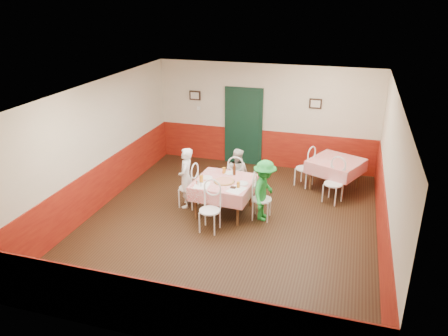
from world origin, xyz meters
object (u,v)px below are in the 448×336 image
(second_table, at_px, (335,175))
(pizza, at_px, (224,181))
(glass_c, at_px, (224,170))
(beer_bottle, at_px, (234,170))
(glass_b, at_px, (238,185))
(chair_left, at_px, (188,188))
(diner_far, at_px, (237,173))
(chair_second_b, at_px, (333,184))
(main_table, at_px, (224,197))
(glass_a, at_px, (201,179))
(diner_left, at_px, (186,178))
(chair_right, at_px, (262,199))
(chair_far, at_px, (236,179))
(diner_right, at_px, (264,190))
(chair_near, at_px, (210,211))
(chair_second_a, at_px, (304,169))
(wallet, at_px, (233,187))

(second_table, bearing_deg, pizza, -137.70)
(glass_c, height_order, beer_bottle, beer_bottle)
(second_table, bearing_deg, glass_b, -130.10)
(chair_left, relative_size, diner_far, 0.76)
(second_table, height_order, glass_b, glass_b)
(chair_second_b, bearing_deg, glass_c, -137.03)
(glass_c, bearing_deg, main_table, -73.55)
(chair_second_b, xyz_separation_m, glass_c, (-2.36, -0.81, 0.38))
(main_table, distance_m, beer_bottle, 0.64)
(glass_a, height_order, diner_left, diner_left)
(chair_right, xyz_separation_m, pizza, (-0.82, -0.03, 0.32))
(chair_far, distance_m, diner_left, 1.26)
(pizza, distance_m, glass_c, 0.49)
(glass_c, bearing_deg, glass_b, -52.29)
(beer_bottle, bearing_deg, diner_left, -162.83)
(second_table, relative_size, pizza, 2.65)
(glass_c, bearing_deg, chair_far, 70.66)
(main_table, relative_size, chair_far, 1.36)
(diner_left, xyz_separation_m, diner_right, (1.80, -0.10, -0.02))
(chair_far, height_order, chair_near, same)
(chair_second_b, bearing_deg, glass_b, -117.85)
(chair_far, xyz_separation_m, chair_near, (-0.09, -1.70, 0.00))
(chair_near, bearing_deg, main_table, 89.44)
(main_table, relative_size, glass_c, 8.95)
(diner_far, bearing_deg, chair_second_a, -130.54)
(chair_second_a, bearing_deg, chair_right, 6.00)
(chair_left, relative_size, chair_second_b, 1.00)
(chair_left, distance_m, chair_second_a, 3.02)
(glass_a, distance_m, beer_bottle, 0.82)
(chair_second_b, bearing_deg, pizza, -126.18)
(pizza, distance_m, diner_left, 0.94)
(chair_far, bearing_deg, chair_left, 34.02)
(chair_near, relative_size, glass_c, 6.60)
(chair_right, height_order, glass_c, chair_right)
(glass_b, xyz_separation_m, diner_right, (0.51, 0.21, -0.16))
(glass_b, bearing_deg, second_table, 49.90)
(chair_far, height_order, chair_second_a, same)
(chair_second_b, height_order, beer_bottle, beer_bottle)
(diner_left, distance_m, diner_far, 1.28)
(glass_a, relative_size, beer_bottle, 0.63)
(chair_second_b, bearing_deg, chair_far, -146.91)
(diner_left, bearing_deg, glass_a, 47.89)
(chair_left, height_order, glass_c, chair_left)
(pizza, relative_size, glass_b, 3.37)
(diner_right, bearing_deg, chair_second_b, -41.91)
(main_table, height_order, glass_b, glass_b)
(wallet, bearing_deg, diner_left, 166.26)
(chair_left, bearing_deg, glass_b, 80.74)
(glass_a, bearing_deg, main_table, 27.72)
(chair_right, distance_m, glass_c, 1.12)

